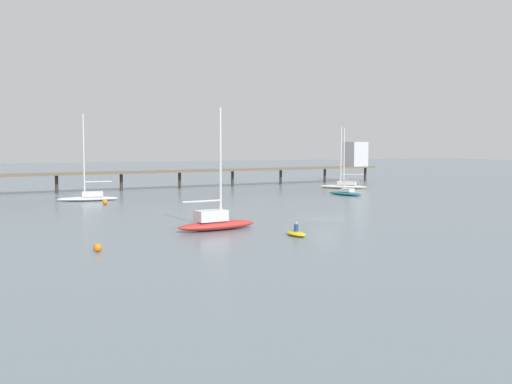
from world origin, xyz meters
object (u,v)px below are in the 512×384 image
at_px(pier, 252,164).
at_px(sailboat_teal, 346,191).
at_px(dinghy_yellow, 296,233).
at_px(sailboat_cream, 344,185).
at_px(mooring_buoy_outer, 105,202).
at_px(mooring_buoy_mid, 98,247).
at_px(sailboat_red, 216,221).
at_px(sailboat_white, 89,196).

height_order(pier, sailboat_teal, sailboat_teal).
bearing_deg(dinghy_yellow, pier, 68.46).
bearing_deg(sailboat_cream, dinghy_yellow, -127.41).
relative_size(mooring_buoy_outer, mooring_buoy_mid, 1.10).
bearing_deg(sailboat_teal, sailboat_cream, 57.76).
height_order(pier, dinghy_yellow, pier).
bearing_deg(mooring_buoy_outer, pier, 37.90).
distance_m(sailboat_red, sailboat_white, 32.94).
relative_size(sailboat_red, dinghy_yellow, 4.05).
distance_m(sailboat_teal, mooring_buoy_outer, 34.61).
distance_m(sailboat_cream, sailboat_teal, 13.57).
distance_m(pier, mooring_buoy_outer, 39.81).
distance_m(pier, sailboat_red, 57.67).
xyz_separation_m(sailboat_red, mooring_buoy_outer, (-4.20, 26.45, -0.40)).
xyz_separation_m(sailboat_red, sailboat_teal, (30.40, 25.67, -0.12)).
height_order(sailboat_cream, mooring_buoy_outer, sailboat_cream).
distance_m(sailboat_cream, sailboat_red, 52.89).
relative_size(sailboat_red, sailboat_teal, 1.09).
xyz_separation_m(sailboat_cream, dinghy_yellow, (-32.95, -43.08, -0.42)).
xyz_separation_m(sailboat_cream, sailboat_teal, (-7.24, -11.48, -0.02)).
distance_m(sailboat_white, mooring_buoy_outer, 6.17).
relative_size(sailboat_cream, sailboat_white, 0.91).
distance_m(sailboat_cream, dinghy_yellow, 54.24).
bearing_deg(sailboat_white, mooring_buoy_mid, -99.13).
xyz_separation_m(pier, mooring_buoy_mid, (-38.47, -57.47, -3.48)).
xyz_separation_m(sailboat_red, mooring_buoy_mid, (-11.37, -6.65, -0.43)).
bearing_deg(sailboat_red, mooring_buoy_outer, 99.01).
xyz_separation_m(sailboat_teal, mooring_buoy_outer, (-34.60, 0.78, -0.28)).
distance_m(sailboat_white, dinghy_yellow, 39.70).
bearing_deg(sailboat_white, sailboat_red, -81.14).
height_order(sailboat_cream, mooring_buoy_mid, sailboat_cream).
bearing_deg(sailboat_white, sailboat_cream, 6.15).
relative_size(sailboat_teal, dinghy_yellow, 3.72).
relative_size(sailboat_white, dinghy_yellow, 4.34).
bearing_deg(mooring_buoy_outer, sailboat_cream, 14.35).
bearing_deg(dinghy_yellow, mooring_buoy_mid, -177.44).
height_order(sailboat_white, sailboat_teal, sailboat_white).
bearing_deg(sailboat_cream, sailboat_white, -173.85).
bearing_deg(dinghy_yellow, sailboat_cream, 52.59).
bearing_deg(dinghy_yellow, sailboat_teal, 50.87).
relative_size(sailboat_white, mooring_buoy_outer, 16.90).
relative_size(dinghy_yellow, mooring_buoy_mid, 4.30).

